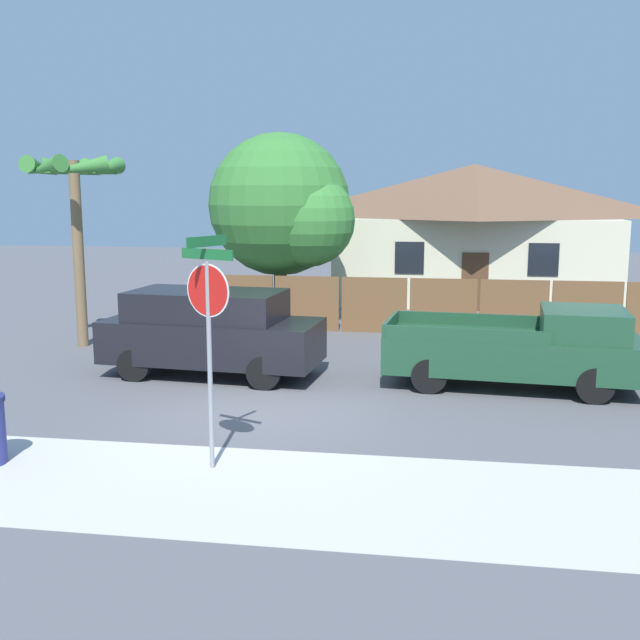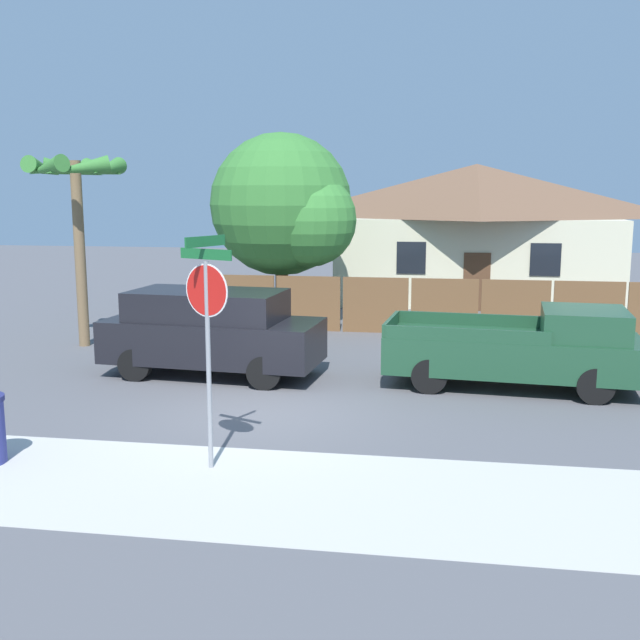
% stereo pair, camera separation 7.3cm
% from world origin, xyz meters
% --- Properties ---
extents(ground_plane, '(80.00, 80.00, 0.00)m').
position_xyz_m(ground_plane, '(0.00, 0.00, 0.00)').
color(ground_plane, '#56565B').
extents(sidewalk_strip, '(36.00, 3.20, 0.01)m').
position_xyz_m(sidewalk_strip, '(0.00, -3.60, 0.00)').
color(sidewalk_strip, beige).
rests_on(sidewalk_strip, ground).
extents(wooden_fence, '(15.87, 0.12, 1.71)m').
position_xyz_m(wooden_fence, '(4.38, 8.31, 0.81)').
color(wooden_fence, brown).
rests_on(wooden_fence, ground).
extents(house, '(10.72, 5.99, 5.05)m').
position_xyz_m(house, '(4.48, 15.63, 2.62)').
color(house, beige).
rests_on(house, ground).
extents(oak_tree, '(4.57, 4.35, 5.83)m').
position_xyz_m(oak_tree, '(-1.42, 9.58, 3.55)').
color(oak_tree, brown).
rests_on(oak_tree, ground).
extents(palm_tree, '(2.45, 2.65, 4.93)m').
position_xyz_m(palm_tree, '(-6.04, 5.20, 4.21)').
color(palm_tree, brown).
rests_on(palm_tree, ground).
extents(red_suv, '(4.88, 2.35, 1.90)m').
position_xyz_m(red_suv, '(-1.70, 2.59, 1.02)').
color(red_suv, black).
rests_on(red_suv, ground).
extents(orange_pickup, '(5.28, 2.46, 1.70)m').
position_xyz_m(orange_pickup, '(4.97, 2.57, 0.84)').
color(orange_pickup, '#1E472D').
rests_on(orange_pickup, ground).
extents(stop_sign, '(0.86, 0.78, 3.42)m').
position_xyz_m(stop_sign, '(-0.03, -2.88, 2.33)').
color(stop_sign, gray).
rests_on(stop_sign, ground).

